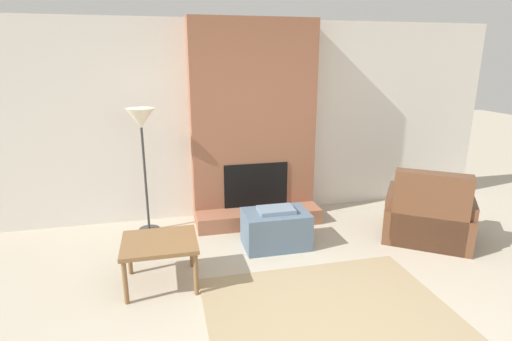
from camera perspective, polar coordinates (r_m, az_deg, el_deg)
name	(u,v)px	position (r m, az deg, el deg)	size (l,w,h in m)	color
wall_back	(250,121)	(5.45, -0.87, 7.15)	(7.08, 0.06, 2.60)	silver
fireplace	(254,131)	(5.26, -0.34, 5.73)	(1.63, 0.69, 2.60)	#935B42
ottoman	(276,228)	(4.67, 2.84, -8.25)	(0.74, 0.49, 0.47)	slate
armchair	(428,218)	(5.22, 23.33, -6.20)	(1.29, 1.27, 0.90)	brown
side_table	(160,246)	(3.96, -13.58, -10.43)	(0.70, 0.61, 0.46)	brown
floor_lamp_left	(141,126)	(4.96, -16.08, 6.17)	(0.34, 0.34, 1.55)	#333333
area_rug	(328,311)	(3.72, 10.28, -19.09)	(2.11, 1.53, 0.01)	#9E8966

